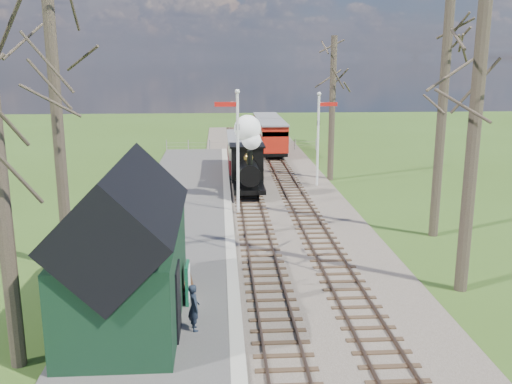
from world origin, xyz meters
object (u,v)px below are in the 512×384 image
(semaphore_far, at_px, (319,132))
(person, at_px, (194,307))
(semaphore_near, at_px, (236,143))
(red_carriage_b, at_px, (267,129))
(sign_board, at_px, (188,283))
(bench, at_px, (182,276))
(coach, at_px, (244,152))
(red_carriage_a, at_px, (272,137))
(locomotive, at_px, (248,160))
(station_shed, at_px, (126,253))

(semaphore_far, relative_size, person, 4.22)
(semaphore_near, distance_m, red_carriage_b, 22.96)
(semaphore_near, xyz_separation_m, sign_board, (-1.87, -10.80, -2.79))
(red_carriage_b, xyz_separation_m, bench, (-5.50, -32.34, -0.90))
(coach, bearing_deg, person, -95.98)
(red_carriage_a, xyz_separation_m, red_carriage_b, (0.00, 5.50, 0.00))
(semaphore_far, xyz_separation_m, coach, (-4.37, 3.88, -1.81))
(coach, bearing_deg, red_carriage_b, 78.46)
(semaphore_far, height_order, coach, semaphore_far)
(locomotive, height_order, coach, locomotive)
(semaphore_far, xyz_separation_m, red_carriage_b, (-1.77, 16.62, -1.83))
(semaphore_near, distance_m, sign_board, 11.31)
(station_shed, relative_size, red_carriage_a, 1.21)
(coach, bearing_deg, sign_board, -97.27)
(station_shed, distance_m, person, 2.49)
(sign_board, bearing_deg, semaphore_near, 80.17)
(station_shed, xyz_separation_m, coach, (4.30, 21.88, -0.73))
(red_carriage_a, bearing_deg, semaphore_near, -101.14)
(locomotive, relative_size, red_carriage_b, 0.87)
(station_shed, height_order, semaphore_far, semaphore_far)
(sign_board, bearing_deg, person, -82.08)
(semaphore_near, height_order, bench, semaphore_near)
(station_shed, height_order, red_carriage_b, station_shed)
(red_carriage_b, xyz_separation_m, sign_board, (-5.24, -33.41, -0.70))
(red_carriage_b, xyz_separation_m, person, (-4.97, -35.35, -0.65))
(red_carriage_a, relative_size, sign_board, 4.15)
(station_shed, xyz_separation_m, bench, (1.40, 2.28, -1.64))
(semaphore_far, height_order, sign_board, semaphore_far)
(station_shed, relative_size, red_carriage_b, 1.21)
(bench, bearing_deg, station_shed, -121.47)
(station_shed, relative_size, bench, 3.83)
(person, bearing_deg, red_carriage_b, -22.49)
(locomotive, bearing_deg, red_carriage_a, 78.89)
(semaphore_far, bearing_deg, locomotive, -153.53)
(semaphore_near, bearing_deg, station_shed, -106.38)
(semaphore_near, bearing_deg, red_carriage_b, 81.53)
(semaphore_far, xyz_separation_m, bench, (-7.28, -15.72, -2.72))
(station_shed, distance_m, locomotive, 16.39)
(semaphore_far, distance_m, locomotive, 5.06)
(coach, xyz_separation_m, red_carriage_b, (2.60, 12.74, -0.01))
(station_shed, distance_m, coach, 22.31)
(red_carriage_a, height_order, person, red_carriage_a)
(station_shed, bearing_deg, semaphore_near, 73.62)
(semaphore_near, height_order, locomotive, semaphore_near)
(semaphore_near, height_order, red_carriage_a, semaphore_near)
(locomotive, distance_m, sign_board, 14.90)
(sign_board, relative_size, person, 0.93)
(coach, distance_m, person, 22.75)
(station_shed, distance_m, red_carriage_a, 29.93)
(red_carriage_a, distance_m, sign_board, 28.41)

